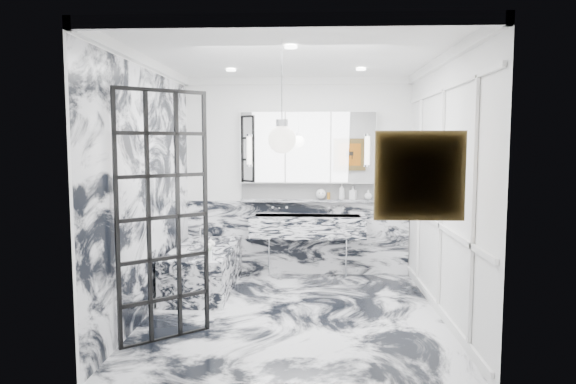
{
  "coord_description": "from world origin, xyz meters",
  "views": [
    {
      "loc": [
        0.2,
        -5.51,
        1.88
      ],
      "look_at": [
        -0.08,
        0.5,
        1.31
      ],
      "focal_mm": 32.0,
      "sensor_mm": 36.0,
      "label": 1
    }
  ],
  "objects_px": {
    "mirror_cabinet": "(308,147)",
    "crittall_door": "(164,217)",
    "bathtub": "(204,269)",
    "trough_sink": "(308,226)"
  },
  "relations": [
    {
      "from": "crittall_door",
      "to": "mirror_cabinet",
      "type": "relative_size",
      "value": 1.25
    },
    {
      "from": "crittall_door",
      "to": "trough_sink",
      "type": "height_order",
      "value": "crittall_door"
    },
    {
      "from": "crittall_door",
      "to": "mirror_cabinet",
      "type": "bearing_deg",
      "value": 22.97
    },
    {
      "from": "bathtub",
      "to": "mirror_cabinet",
      "type": "bearing_deg",
      "value": 32.06
    },
    {
      "from": "mirror_cabinet",
      "to": "bathtub",
      "type": "bearing_deg",
      "value": -147.94
    },
    {
      "from": "trough_sink",
      "to": "bathtub",
      "type": "distance_m",
      "value": 1.55
    },
    {
      "from": "trough_sink",
      "to": "crittall_door",
      "type": "bearing_deg",
      "value": -120.03
    },
    {
      "from": "mirror_cabinet",
      "to": "crittall_door",
      "type": "bearing_deg",
      "value": -118.31
    },
    {
      "from": "trough_sink",
      "to": "mirror_cabinet",
      "type": "relative_size",
      "value": 0.84
    },
    {
      "from": "trough_sink",
      "to": "bathtub",
      "type": "bearing_deg",
      "value": -153.52
    }
  ]
}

